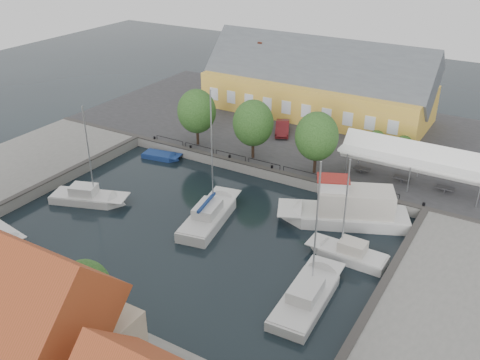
# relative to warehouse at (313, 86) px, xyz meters

# --- Properties ---
(ground) EXTENTS (140.00, 140.00, 0.00)m
(ground) POSITION_rel_warehouse_xyz_m (2.60, -28.36, -4.43)
(ground) COLOR black
(ground) RESTS_ON ground
(north_quay) EXTENTS (56.00, 26.00, 1.00)m
(north_quay) POSITION_rel_warehouse_xyz_m (2.60, -5.36, -3.93)
(north_quay) COLOR #2D2D30
(north_quay) RESTS_ON ground
(west_quay) EXTENTS (12.00, 24.00, 1.00)m
(west_quay) POSITION_rel_warehouse_xyz_m (-19.40, -30.36, -3.93)
(west_quay) COLOR slate
(west_quay) RESTS_ON ground
(east_quay) EXTENTS (12.00, 24.00, 1.00)m
(east_quay) POSITION_rel_warehouse_xyz_m (24.60, -30.36, -3.93)
(east_quay) COLOR slate
(east_quay) RESTS_ON ground
(quay_edge_fittings) EXTENTS (56.00, 24.72, 0.40)m
(quay_edge_fittings) POSITION_rel_warehouse_xyz_m (2.62, -23.61, -3.37)
(quay_edge_fittings) COLOR #383533
(quay_edge_fittings) RESTS_ON north_quay
(warehouse) EXTENTS (28.56, 14.00, 9.55)m
(warehouse) POSITION_rel_warehouse_xyz_m (0.00, 0.00, 0.00)
(warehouse) COLOR gold
(warehouse) RESTS_ON north_quay
(tent_canopy) EXTENTS (14.00, 4.00, 2.83)m
(tent_canopy) POSITION_rel_warehouse_xyz_m (16.60, -13.86, -0.74)
(tent_canopy) COLOR white
(tent_canopy) RESTS_ON north_quay
(quay_trees) EXTENTS (18.20, 4.20, 6.30)m
(quay_trees) POSITION_rel_warehouse_xyz_m (0.60, -16.36, 0.45)
(quay_trees) COLOR black
(quay_trees) RESTS_ON north_quay
(car_red) EXTENTS (3.22, 4.64, 1.45)m
(car_red) POSITION_rel_warehouse_xyz_m (0.21, -8.71, -2.70)
(car_red) COLOR #5C1518
(car_red) RESTS_ON north_quay
(center_sailboat) EXTENTS (4.18, 9.14, 12.21)m
(center_sailboat) POSITION_rel_warehouse_xyz_m (2.86, -28.01, -4.06)
(center_sailboat) COLOR silver
(center_sailboat) RESTS_ON ground
(trawler) EXTENTS (11.55, 7.59, 5.00)m
(trawler) POSITION_rel_warehouse_xyz_m (13.24, -21.99, -3.41)
(trawler) COLOR silver
(trawler) RESTS_ON ground
(east_boat_b) EXTENTS (6.42, 2.23, 8.97)m
(east_boat_b) POSITION_rel_warehouse_xyz_m (15.27, -27.16, -4.17)
(east_boat_b) COLOR silver
(east_boat_b) RESTS_ON ground
(east_boat_c) EXTENTS (3.11, 8.73, 10.96)m
(east_boat_c) POSITION_rel_warehouse_xyz_m (14.61, -33.52, -4.17)
(east_boat_c) COLOR silver
(east_boat_c) RESTS_ON ground
(west_boat_c) EXTENTS (7.53, 4.62, 9.98)m
(west_boat_c) POSITION_rel_warehouse_xyz_m (-8.81, -30.88, -4.17)
(west_boat_c) COLOR silver
(west_boat_c) RESTS_ON ground
(launch_sw) EXTENTS (4.81, 2.40, 0.98)m
(launch_sw) POSITION_rel_warehouse_xyz_m (-10.49, -38.87, -4.34)
(launch_sw) COLOR silver
(launch_sw) RESTS_ON ground
(launch_nw) EXTENTS (4.51, 2.37, 0.88)m
(launch_nw) POSITION_rel_warehouse_xyz_m (-9.08, -19.59, -4.34)
(launch_nw) COLOR navy
(launch_nw) RESTS_ON ground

